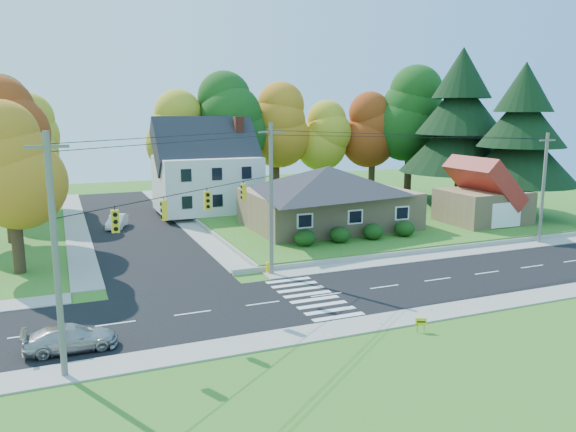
% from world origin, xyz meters
% --- Properties ---
extents(ground, '(120.00, 120.00, 0.00)m').
position_xyz_m(ground, '(0.00, 0.00, 0.00)').
color(ground, '#3D7923').
extents(road_main, '(90.00, 8.00, 0.02)m').
position_xyz_m(road_main, '(0.00, 0.00, 0.01)').
color(road_main, black).
rests_on(road_main, ground).
extents(road_cross, '(8.00, 44.00, 0.02)m').
position_xyz_m(road_cross, '(-8.00, 26.00, 0.01)').
color(road_cross, black).
rests_on(road_cross, ground).
extents(sidewalk_north, '(90.00, 2.00, 0.08)m').
position_xyz_m(sidewalk_north, '(0.00, 5.00, 0.04)').
color(sidewalk_north, '#9C9A90').
rests_on(sidewalk_north, ground).
extents(sidewalk_south, '(90.00, 2.00, 0.08)m').
position_xyz_m(sidewalk_south, '(0.00, -5.00, 0.04)').
color(sidewalk_south, '#9C9A90').
rests_on(sidewalk_south, ground).
extents(lawn, '(30.00, 30.00, 0.50)m').
position_xyz_m(lawn, '(13.00, 21.00, 0.25)').
color(lawn, '#3D7923').
rests_on(lawn, ground).
extents(ranch_house, '(14.60, 10.60, 5.40)m').
position_xyz_m(ranch_house, '(8.00, 16.00, 3.27)').
color(ranch_house, tan).
rests_on(ranch_house, lawn).
extents(colonial_house, '(10.40, 8.40, 9.60)m').
position_xyz_m(colonial_house, '(0.04, 28.00, 4.58)').
color(colonial_house, silver).
rests_on(colonial_house, lawn).
extents(garage, '(7.30, 6.30, 4.60)m').
position_xyz_m(garage, '(22.00, 11.99, 2.84)').
color(garage, tan).
rests_on(garage, lawn).
extents(hedge_row, '(10.70, 1.70, 1.27)m').
position_xyz_m(hedge_row, '(7.50, 9.80, 1.14)').
color(hedge_row, '#163A10').
rests_on(hedge_row, lawn).
extents(traffic_infrastructure, '(38.10, 10.66, 10.00)m').
position_xyz_m(traffic_infrastructure, '(-0.15, 1.35, 5.15)').
color(traffic_infrastructure, '#666059').
rests_on(traffic_infrastructure, ground).
extents(tree_lot_0, '(6.72, 6.72, 12.51)m').
position_xyz_m(tree_lot_0, '(-2.00, 34.00, 8.31)').
color(tree_lot_0, '#3F2A19').
rests_on(tree_lot_0, lawn).
extents(tree_lot_1, '(7.84, 7.84, 14.60)m').
position_xyz_m(tree_lot_1, '(4.00, 33.00, 9.61)').
color(tree_lot_1, '#3F2A19').
rests_on(tree_lot_1, lawn).
extents(tree_lot_2, '(7.28, 7.28, 13.56)m').
position_xyz_m(tree_lot_2, '(10.00, 34.00, 8.96)').
color(tree_lot_2, '#3F2A19').
rests_on(tree_lot_2, lawn).
extents(tree_lot_3, '(6.16, 6.16, 11.47)m').
position_xyz_m(tree_lot_3, '(16.00, 33.00, 7.65)').
color(tree_lot_3, '#3F2A19').
rests_on(tree_lot_3, lawn).
extents(tree_lot_4, '(6.72, 6.72, 12.51)m').
position_xyz_m(tree_lot_4, '(22.00, 32.00, 8.31)').
color(tree_lot_4, '#3F2A19').
rests_on(tree_lot_4, lawn).
extents(tree_lot_5, '(8.40, 8.40, 15.64)m').
position_xyz_m(tree_lot_5, '(26.00, 30.00, 10.27)').
color(tree_lot_5, '#3F2A19').
rests_on(tree_lot_5, lawn).
extents(conifer_east_a, '(12.80, 12.80, 16.96)m').
position_xyz_m(conifer_east_a, '(27.00, 22.00, 9.39)').
color(conifer_east_a, '#3F2A19').
rests_on(conifer_east_a, lawn).
extents(conifer_east_b, '(11.20, 11.20, 14.84)m').
position_xyz_m(conifer_east_b, '(28.00, 14.00, 8.28)').
color(conifer_east_b, '#3F2A19').
rests_on(conifer_east_b, lawn).
extents(tree_west_0, '(6.16, 6.16, 11.47)m').
position_xyz_m(tree_west_0, '(-17.00, 12.00, 7.15)').
color(tree_west_0, '#3F2A19').
rests_on(tree_west_0, ground).
extents(tree_west_1, '(7.28, 7.28, 13.56)m').
position_xyz_m(tree_west_1, '(-18.00, 22.00, 8.46)').
color(tree_west_1, '#3F2A19').
rests_on(tree_west_1, ground).
extents(tree_west_2, '(6.72, 6.72, 12.51)m').
position_xyz_m(tree_west_2, '(-17.00, 32.00, 7.81)').
color(tree_west_2, '#3F2A19').
rests_on(tree_west_2, ground).
extents(tree_west_3, '(7.84, 7.84, 14.60)m').
position_xyz_m(tree_west_3, '(-19.00, 40.00, 9.11)').
color(tree_west_3, '#3F2A19').
rests_on(tree_west_3, ground).
extents(silver_sedan, '(4.11, 1.71, 1.19)m').
position_xyz_m(silver_sedan, '(-14.17, -2.59, 0.61)').
color(silver_sedan, '#A8A8A8').
rests_on(silver_sedan, road_main).
extents(white_car, '(2.43, 4.02, 1.25)m').
position_xyz_m(white_car, '(-9.46, 24.57, 0.65)').
color(white_car, white).
rests_on(white_car, road_cross).
extents(fire_hydrant, '(0.44, 0.35, 0.78)m').
position_xyz_m(fire_hydrant, '(-1.63, 5.56, 0.37)').
color(fire_hydrant, yellow).
rests_on(fire_hydrant, ground).
extents(yard_sign, '(0.52, 0.26, 0.70)m').
position_xyz_m(yard_sign, '(1.84, -6.78, 0.49)').
color(yard_sign, black).
rests_on(yard_sign, ground).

